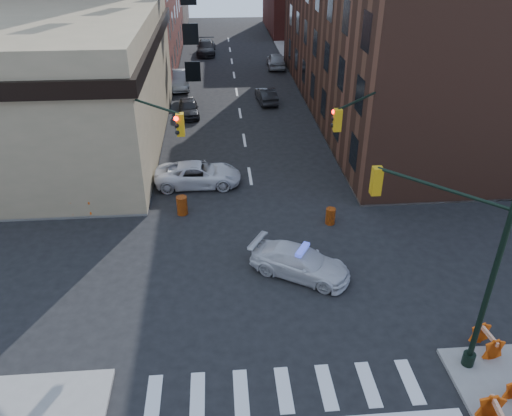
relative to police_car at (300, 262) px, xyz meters
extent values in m
plane|color=black|center=(-1.56, 0.35, -0.67)|extent=(140.00, 140.00, 0.00)
cube|color=gray|center=(-24.56, 33.10, -0.60)|extent=(34.00, 54.50, 0.15)
cube|color=gray|center=(21.44, 33.10, -0.60)|extent=(34.00, 54.50, 0.15)
cube|color=#502D20|center=(11.44, 22.85, 6.33)|extent=(14.00, 34.00, 14.00)
cylinder|color=black|center=(5.24, -5.95, 3.48)|extent=(0.20, 0.20, 8.00)
cylinder|color=black|center=(5.24, -5.95, -0.27)|extent=(0.44, 0.44, 0.50)
cylinder|color=black|center=(3.65, -4.36, 5.98)|extent=(3.27, 3.27, 0.12)
cube|color=#BF8C0C|center=(2.06, -2.77, 5.48)|extent=(0.35, 0.35, 1.05)
sphere|color=#FF0C05|center=(2.21, -2.61, 5.83)|extent=(0.22, 0.22, 0.22)
sphere|color=black|center=(2.21, -2.61, 5.50)|extent=(0.22, 0.22, 0.22)
sphere|color=black|center=(2.21, -2.61, 5.17)|extent=(0.22, 0.22, 0.22)
cylinder|color=black|center=(-8.36, 6.65, 3.48)|extent=(0.20, 0.20, 8.00)
cylinder|color=black|center=(-8.36, 6.65, -0.27)|extent=(0.44, 0.44, 0.50)
cylinder|color=black|center=(-6.77, 5.06, 5.98)|extent=(3.27, 3.27, 0.12)
cube|color=#BF8C0C|center=(-5.18, 3.47, 5.48)|extent=(0.35, 0.35, 1.05)
sphere|color=#FF0C05|center=(-5.34, 3.31, 5.83)|extent=(0.22, 0.22, 0.22)
sphere|color=black|center=(-5.34, 3.31, 5.50)|extent=(0.22, 0.22, 0.22)
sphere|color=black|center=(-5.34, 3.31, 5.17)|extent=(0.22, 0.22, 0.22)
cylinder|color=black|center=(5.24, 6.65, 3.48)|extent=(0.20, 0.20, 8.00)
cylinder|color=black|center=(5.24, 6.65, -0.27)|extent=(0.44, 0.44, 0.50)
cylinder|color=black|center=(3.65, 5.06, 5.98)|extent=(3.27, 3.27, 0.12)
cube|color=#BF8C0C|center=(2.06, 3.47, 5.48)|extent=(0.35, 0.35, 1.05)
sphere|color=#FF0C05|center=(1.90, 3.62, 5.83)|extent=(0.22, 0.22, 0.22)
sphere|color=black|center=(1.90, 3.62, 5.50)|extent=(0.22, 0.22, 0.22)
sphere|color=black|center=(1.90, 3.62, 5.17)|extent=(0.22, 0.22, 0.22)
cylinder|color=black|center=(5.94, 26.35, 0.78)|extent=(0.24, 0.24, 2.60)
sphere|color=#8F4114|center=(5.94, 26.35, 2.83)|extent=(3.00, 3.00, 3.00)
cylinder|color=black|center=(5.94, 34.35, 0.78)|extent=(0.24, 0.24, 2.60)
sphere|color=#8F4114|center=(5.94, 34.35, 2.83)|extent=(3.00, 3.00, 3.00)
imported|color=silver|center=(0.00, 0.00, 0.00)|extent=(4.95, 4.00, 1.35)
imported|color=silver|center=(-4.80, 9.40, 0.05)|extent=(5.21, 2.41, 1.45)
imported|color=black|center=(-5.84, 22.13, 0.00)|extent=(1.96, 4.08, 1.35)
imported|color=gray|center=(-7.06, 30.07, 0.15)|extent=(2.25, 5.16, 1.65)
imported|color=black|center=(-4.51, 44.05, 0.12)|extent=(2.31, 5.52, 1.59)
imported|color=black|center=(0.94, 25.03, 0.00)|extent=(1.80, 4.18, 1.34)
imported|color=#95999D|center=(3.20, 37.02, 0.14)|extent=(2.10, 4.84, 1.62)
imported|color=black|center=(-8.06, 6.35, 0.30)|extent=(0.72, 0.62, 1.66)
imported|color=black|center=(-12.04, 6.81, 0.47)|extent=(1.19, 1.09, 1.98)
imported|color=#1D202C|center=(-14.55, 9.38, 0.26)|extent=(0.99, 0.67, 1.57)
cylinder|color=#C03309|center=(2.33, 4.28, -0.22)|extent=(0.64, 0.64, 0.91)
cylinder|color=#CC4309|center=(-5.64, 5.95, -0.14)|extent=(0.74, 0.74, 1.06)
camera|label=1|loc=(-3.49, -18.18, 13.52)|focal=35.00mm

